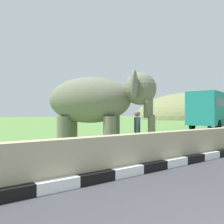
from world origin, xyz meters
TOP-DOWN VIEW (x-y plane):
  - striped_curb at (-0.35, 3.73)m, footprint 16.20×0.20m
  - barrier_parapet at (2.00, 4.03)m, footprint 28.00×0.36m
  - elephant at (1.96, 6.53)m, footprint 3.81×3.86m
  - person_handler at (3.46, 6.09)m, footprint 0.51×0.55m
  - bus_teal at (18.98, 11.94)m, footprint 8.65×4.48m
  - hill_east at (55.00, 38.66)m, footprint 37.05×29.64m

SIDE VIEW (x-z plane):
  - hill_east at x=55.00m, z-range -7.61..7.61m
  - striped_curb at x=-0.35m, z-range 0.00..0.24m
  - barrier_parapet at x=2.00m, z-range 0.00..1.00m
  - person_handler at x=3.46m, z-range 0.10..1.75m
  - elephant at x=1.96m, z-range 0.48..3.49m
  - bus_teal at x=18.98m, z-range 0.33..3.83m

